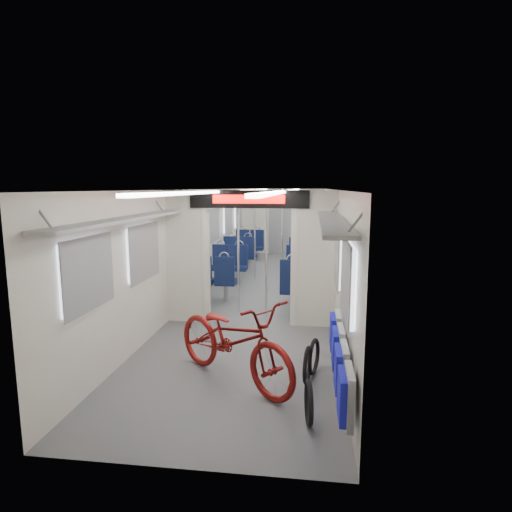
# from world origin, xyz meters

# --- Properties ---
(carriage) EXTENTS (12.00, 12.02, 2.31)m
(carriage) POSITION_xyz_m (0.00, -0.27, 1.50)
(carriage) COLOR #515456
(carriage) RESTS_ON ground
(bicycle) EXTENTS (2.02, 1.82, 1.06)m
(bicycle) POSITION_xyz_m (0.13, -4.31, 0.53)
(bicycle) COLOR maroon
(bicycle) RESTS_ON ground
(flip_bench) EXTENTS (0.12, 2.07, 0.47)m
(flip_bench) POSITION_xyz_m (1.35, -4.85, 0.58)
(flip_bench) COLOR gray
(flip_bench) RESTS_ON carriage
(bike_hoop_a) EXTENTS (0.10, 0.46, 0.46)m
(bike_hoop_a) POSITION_xyz_m (1.04, -5.17, 0.21)
(bike_hoop_a) COLOR black
(bike_hoop_a) RESTS_ON ground
(bike_hoop_b) EXTENTS (0.12, 0.47, 0.47)m
(bike_hoop_b) POSITION_xyz_m (1.02, -4.27, 0.21)
(bike_hoop_b) COLOR black
(bike_hoop_b) RESTS_ON ground
(bike_hoop_c) EXTENTS (0.16, 0.46, 0.47)m
(bike_hoop_c) POSITION_xyz_m (1.10, -3.99, 0.21)
(bike_hoop_c) COLOR black
(bike_hoop_c) RESTS_ON ground
(seat_bay_near_left) EXTENTS (0.88, 1.94, 1.06)m
(seat_bay_near_left) POSITION_xyz_m (-0.93, 0.15, 0.53)
(seat_bay_near_left) COLOR #0C1537
(seat_bay_near_left) RESTS_ON ground
(seat_bay_near_right) EXTENTS (0.93, 2.16, 1.13)m
(seat_bay_near_right) POSITION_xyz_m (0.93, -0.28, 0.56)
(seat_bay_near_right) COLOR #0C1537
(seat_bay_near_right) RESTS_ON ground
(seat_bay_far_left) EXTENTS (0.91, 2.08, 1.10)m
(seat_bay_far_left) POSITION_xyz_m (-0.93, 3.53, 0.54)
(seat_bay_far_left) COLOR #0C1537
(seat_bay_far_left) RESTS_ON ground
(seat_bay_far_right) EXTENTS (0.94, 2.23, 1.15)m
(seat_bay_far_right) POSITION_xyz_m (0.93, 3.26, 0.56)
(seat_bay_far_right) COLOR #0C1537
(seat_bay_far_right) RESTS_ON ground
(stanchion_near_left) EXTENTS (0.04, 0.04, 2.30)m
(stanchion_near_left) POSITION_xyz_m (-0.30, -1.42, 1.15)
(stanchion_near_left) COLOR silver
(stanchion_near_left) RESTS_ON ground
(stanchion_near_right) EXTENTS (0.04, 0.04, 2.30)m
(stanchion_near_right) POSITION_xyz_m (0.24, -1.62, 1.15)
(stanchion_near_right) COLOR silver
(stanchion_near_right) RESTS_ON ground
(stanchion_far_left) EXTENTS (0.04, 0.04, 2.30)m
(stanchion_far_left) POSITION_xyz_m (-0.39, 1.59, 1.15)
(stanchion_far_left) COLOR silver
(stanchion_far_left) RESTS_ON ground
(stanchion_far_right) EXTENTS (0.04, 0.04, 2.30)m
(stanchion_far_right) POSITION_xyz_m (0.31, 1.65, 1.15)
(stanchion_far_right) COLOR silver
(stanchion_far_right) RESTS_ON ground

